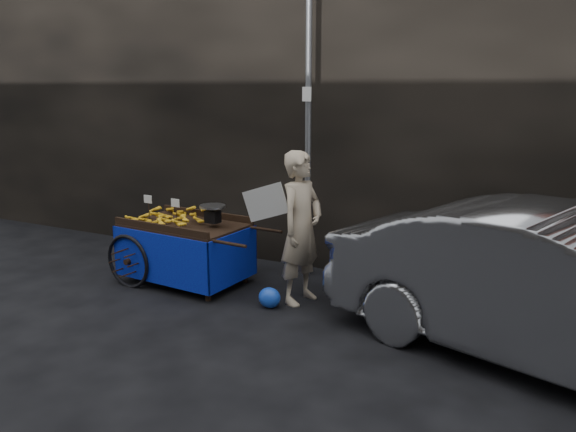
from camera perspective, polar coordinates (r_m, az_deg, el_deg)
The scene contains 7 objects.
ground at distance 6.76m, azimuth -5.12°, elevation -8.66°, with size 80.00×80.00×0.00m, color black.
building_wall at distance 8.46m, azimuth 6.50°, elevation 12.96°, with size 13.50×2.00×5.00m.
street_pole at distance 7.31m, azimuth 2.07°, elevation 9.18°, with size 0.12×0.10×4.00m.
banana_cart at distance 7.34m, azimuth -10.72°, elevation -1.32°, with size 2.17×1.14×1.14m.
vendor at distance 6.49m, azimuth 1.33°, elevation -1.20°, with size 0.91×0.72×1.79m.
plastic_bag at distance 6.53m, azimuth -1.89°, elevation -8.29°, with size 0.27×0.21×0.24m, color blue.
parked_car at distance 5.60m, azimuth 25.97°, elevation -6.90°, with size 1.50×4.30×1.42m, color #A5A7AC.
Camera 1 is at (3.37, -5.31, 2.48)m, focal length 35.00 mm.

